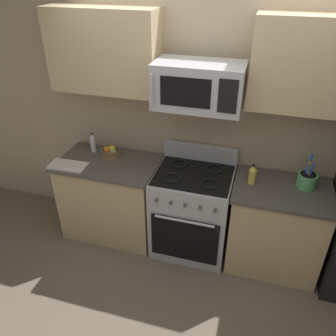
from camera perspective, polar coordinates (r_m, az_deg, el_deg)
ground_plane at (r=3.43m, az=1.03°, el=-20.30°), size 16.00×16.00×0.00m
wall_back at (r=3.47m, az=6.00°, el=7.62°), size 8.00×0.10×2.60m
counter_left at (r=3.82m, az=-9.41°, el=-4.86°), size 1.04×0.65×0.91m
range_oven at (r=3.57m, az=4.05°, el=-7.10°), size 0.76×0.69×1.09m
counter_right at (r=3.55m, az=17.50°, el=-9.38°), size 0.89×0.65×0.91m
microwave at (r=2.96m, az=5.14°, el=13.55°), size 0.75×0.44×0.39m
upper_cabinets_left at (r=3.33m, az=-10.58°, el=18.70°), size 1.03×0.34×0.74m
upper_cabinets_right at (r=3.01m, az=22.41°, el=15.62°), size 0.88×0.34×0.74m
utensil_crock at (r=3.35m, az=22.21°, el=-1.81°), size 0.17×0.17×0.31m
fruit_basket at (r=3.67m, az=-9.53°, el=2.77°), size 0.21×0.21×0.10m
cutting_board at (r=3.59m, az=-16.42°, el=0.39°), size 0.39×0.22×0.02m
bottle_vinegar at (r=3.76m, az=-12.45°, el=4.10°), size 0.06×0.06×0.22m
bottle_oil at (r=3.24m, az=13.93°, el=-1.09°), size 0.07×0.07×0.20m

